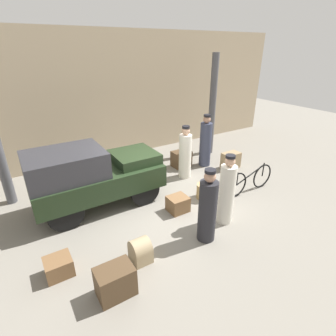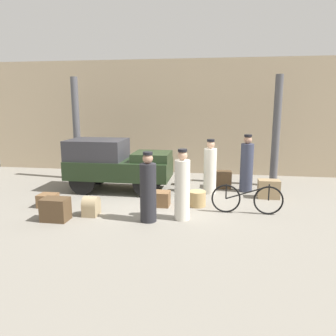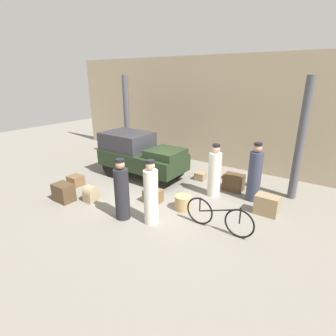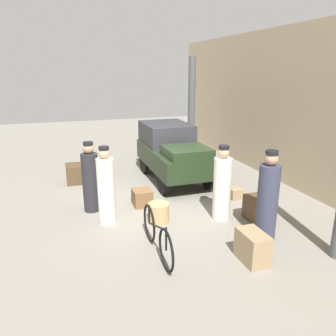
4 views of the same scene
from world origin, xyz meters
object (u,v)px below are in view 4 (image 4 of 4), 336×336
porter_with_bicycle (222,186)px  suitcase_tan_flat (103,167)px  porter_carrying_trunk (106,189)px  truck (172,150)px  trunk_umber_medium (74,174)px  suitcase_small_leather (252,247)px  bicycle (157,235)px  trunk_large_brown (142,197)px  trunk_wicker_pale (259,209)px  conductor_in_dark_uniform (91,180)px  trunk_barrel_dark (93,181)px  porter_lifting_near_truck (268,200)px  suitcase_black_upright (235,193)px  wicker_basket (159,212)px

porter_with_bicycle → suitcase_tan_flat: porter_with_bicycle is taller
porter_carrying_trunk → suitcase_tan_flat: porter_carrying_trunk is taller
truck → trunk_umber_medium: 3.06m
suitcase_small_leather → porter_carrying_trunk: bearing=-137.0°
bicycle → trunk_large_brown: (-2.32, 0.30, -0.18)m
truck → trunk_umber_medium: truck is taller
bicycle → porter_carrying_trunk: 1.80m
trunk_wicker_pale → trunk_umber_medium: 5.55m
bicycle → porter_carrying_trunk: (-1.61, -0.67, 0.42)m
porter_carrying_trunk → conductor_in_dark_uniform: bearing=-162.2°
trunk_wicker_pale → trunk_barrel_dark: trunk_wicker_pale is taller
trunk_umber_medium → suitcase_small_leather: bearing=27.1°
porter_lifting_near_truck → bicycle: bearing=-93.7°
porter_lifting_near_truck → suitcase_black_upright: (-2.14, 0.53, -0.70)m
porter_carrying_trunk → suitcase_black_upright: 3.51m
porter_lifting_near_truck → trunk_wicker_pale: porter_lifting_near_truck is taller
porter_lifting_near_truck → wicker_basket: bearing=-129.0°
porter_lifting_near_truck → porter_with_bicycle: bearing=-161.3°
wicker_basket → suitcase_small_leather: suitcase_small_leather is taller
truck → wicker_basket: size_ratio=6.92×
wicker_basket → porter_lifting_near_truck: 2.40m
trunk_wicker_pale → truck: bearing=-165.7°
trunk_large_brown → suitcase_small_leather: 3.33m
wicker_basket → suitcase_tan_flat: bearing=-170.5°
porter_carrying_trunk → porter_with_bicycle: porter_carrying_trunk is taller
truck → bicycle: bearing=-22.7°
truck → wicker_basket: 3.12m
porter_lifting_near_truck → trunk_umber_medium: bearing=-144.2°
suitcase_small_leather → suitcase_black_upright: 3.02m
suitcase_tan_flat → suitcase_black_upright: size_ratio=1.30×
wicker_basket → trunk_large_brown: size_ratio=0.95×
bicycle → trunk_wicker_pale: bicycle is taller
trunk_barrel_dark → trunk_umber_medium: (-0.72, -0.49, 0.05)m
porter_lifting_near_truck → suitcase_small_leather: porter_lifting_near_truck is taller
trunk_umber_medium → porter_with_bicycle: bearing=40.1°
bicycle → conductor_in_dark_uniform: 2.61m
trunk_wicker_pale → trunk_umber_medium: trunk_wicker_pale is taller
wicker_basket → trunk_large_brown: 1.02m
conductor_in_dark_uniform → trunk_large_brown: bearing=86.2°
trunk_wicker_pale → trunk_umber_medium: (-4.03, -3.82, -0.00)m
conductor_in_dark_uniform → porter_lifting_near_truck: (2.55, 3.15, 0.07)m
trunk_large_brown → trunk_umber_medium: bearing=-146.7°
trunk_wicker_pale → trunk_barrel_dark: 4.70m
bicycle → truck: bearing=157.3°
wicker_basket → suitcase_black_upright: 2.42m
suitcase_tan_flat → trunk_umber_medium: size_ratio=0.76×
porter_with_bicycle → suitcase_small_leather: (1.77, -0.30, -0.50)m
trunk_barrel_dark → conductor_in_dark_uniform: bearing=-6.8°
wicker_basket → porter_lifting_near_truck: size_ratio=0.26×
wicker_basket → suitcase_tan_flat: wicker_basket is taller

